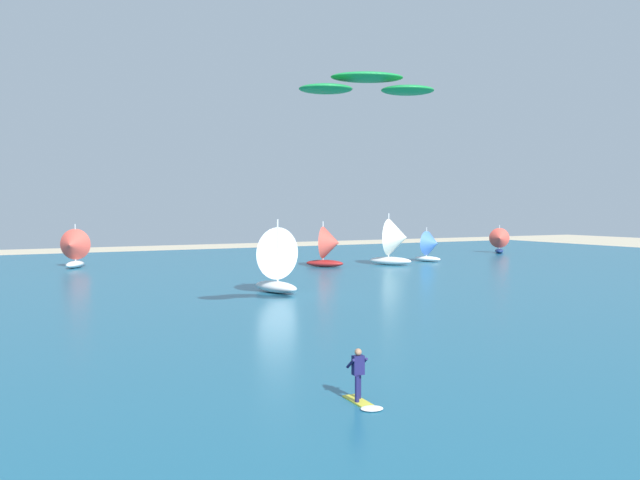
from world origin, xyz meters
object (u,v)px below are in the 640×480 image
(sailboat_anchored_offshore, at_px, (396,241))
(sailboat_outermost, at_px, (499,240))
(sailboat_far_left, at_px, (431,246))
(kite, at_px, (367,85))
(sailboat_mid_right, at_px, (73,248))
(kitesurfer, at_px, (361,384))
(sailboat_far_right, at_px, (330,246))
(sailboat_leading, at_px, (271,259))

(sailboat_anchored_offshore, xyz_separation_m, sailboat_outermost, (22.30, 8.87, -0.78))
(sailboat_far_left, bearing_deg, kite, -131.24)
(sailboat_mid_right, bearing_deg, sailboat_far_left, -15.99)
(sailboat_anchored_offshore, bearing_deg, kitesurfer, -125.87)
(kite, distance_m, sailboat_far_right, 38.74)
(sailboat_outermost, bearing_deg, sailboat_anchored_offshore, -158.31)
(sailboat_leading, distance_m, sailboat_anchored_offshore, 25.44)
(sailboat_anchored_offshore, bearing_deg, sailboat_far_left, 17.44)
(kitesurfer, distance_m, sailboat_leading, 28.76)
(kitesurfer, distance_m, sailboat_far_left, 56.59)
(sailboat_far_right, bearing_deg, sailboat_leading, -130.89)
(kitesurfer, distance_m, kite, 15.78)
(kite, height_order, sailboat_leading, kite)
(kite, xyz_separation_m, sailboat_outermost, (46.33, 41.16, -9.99))
(sailboat_mid_right, distance_m, sailboat_far_right, 25.30)
(kite, height_order, sailboat_outermost, kite)
(kite, bearing_deg, sailboat_anchored_offshore, 53.35)
(sailboat_leading, height_order, sailboat_outermost, sailboat_leading)
(sailboat_leading, xyz_separation_m, sailboat_far_left, (26.78, 16.42, -0.64))
(kitesurfer, height_order, sailboat_anchored_offshore, sailboat_anchored_offshore)
(kite, distance_m, sailboat_mid_right, 45.88)
(sailboat_leading, xyz_separation_m, sailboat_outermost, (43.16, 23.44, -0.69))
(sailboat_outermost, height_order, sailboat_far_left, sailboat_far_left)
(sailboat_leading, xyz_separation_m, sailboat_far_right, (13.69, 15.81, -0.28))
(sailboat_far_right, height_order, sailboat_far_left, sailboat_far_right)
(kitesurfer, relative_size, sailboat_leading, 0.39)
(sailboat_outermost, xyz_separation_m, sailboat_far_left, (-16.38, -7.01, 0.06))
(sailboat_far_right, relative_size, sailboat_far_left, 1.21)
(sailboat_leading, height_order, sailboat_far_right, sailboat_leading)
(sailboat_outermost, distance_m, sailboat_far_right, 30.44)
(sailboat_leading, height_order, sailboat_anchored_offshore, sailboat_anchored_offshore)
(kite, bearing_deg, sailboat_leading, 79.87)
(kite, bearing_deg, sailboat_far_left, 48.76)
(sailboat_anchored_offshore, bearing_deg, sailboat_mid_right, 157.94)
(kite, relative_size, sailboat_far_left, 1.74)
(sailboat_mid_right, relative_size, sailboat_outermost, 1.18)
(kite, bearing_deg, kitesurfer, -123.07)
(sailboat_mid_right, distance_m, sailboat_anchored_offshore, 32.37)
(sailboat_mid_right, xyz_separation_m, sailboat_far_left, (35.91, -10.29, -0.25))
(sailboat_outermost, xyz_separation_m, sailboat_far_right, (-29.47, -7.62, 0.42))
(sailboat_mid_right, xyz_separation_m, sailboat_far_right, (22.83, -10.90, 0.11))
(kitesurfer, height_order, sailboat_far_left, sailboat_far_left)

